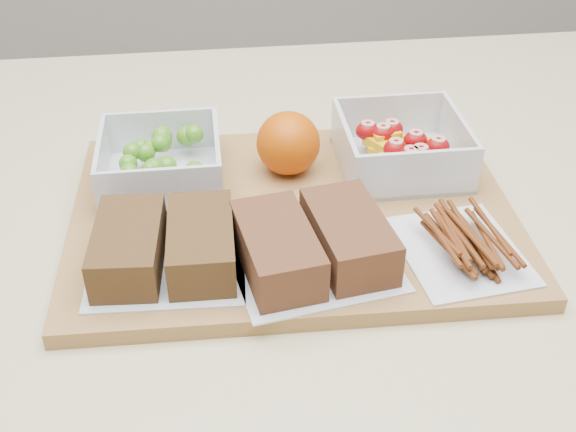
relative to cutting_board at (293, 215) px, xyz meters
name	(u,v)px	position (x,y,z in m)	size (l,w,h in m)	color
cutting_board	(293,215)	(0.00, 0.00, 0.00)	(0.42, 0.30, 0.02)	#A17642
grape_container	(163,162)	(-0.12, 0.07, 0.03)	(0.12, 0.12, 0.05)	silver
fruit_container	(401,149)	(0.12, 0.06, 0.03)	(0.12, 0.12, 0.05)	silver
orange	(288,143)	(0.00, 0.07, 0.04)	(0.06, 0.06, 0.06)	#C34C04
sandwich_bag_left	(165,246)	(-0.12, -0.07, 0.03)	(0.14, 0.12, 0.04)	silver
sandwich_bag_center	(313,244)	(0.01, -0.08, 0.03)	(0.16, 0.14, 0.04)	silver
pretzel_bag	(462,240)	(0.14, -0.08, 0.02)	(0.11, 0.13, 0.03)	silver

